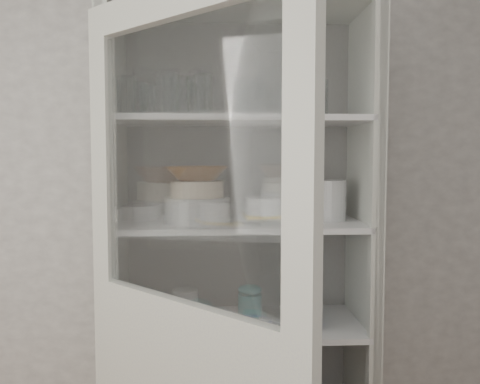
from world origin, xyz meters
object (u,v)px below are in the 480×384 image
(cream_bowl, at_px, (197,189))
(pantry_cabinet, at_px, (239,297))
(goblet_0, at_px, (183,96))
(mug_white, at_px, (308,318))
(cupboard_door, at_px, (186,378))
(white_ramekin, at_px, (264,206))
(plate_stack_front, at_px, (197,210))
(mug_teal, at_px, (307,305))
(terracotta_bowl, at_px, (197,173))
(teal_jar, at_px, (250,303))
(white_canister, at_px, (186,304))
(plate_stack_back, at_px, (138,212))
(goblet_3, at_px, (291,101))
(goblet_2, at_px, (257,98))
(yellow_trivet, at_px, (264,216))
(glass_platter, at_px, (264,219))
(mug_blue, at_px, (302,314))
(grey_bowl_stack, at_px, (328,200))
(goblet_1, at_px, (249,97))
(measuring_cups, at_px, (226,324))

(cream_bowl, bearing_deg, pantry_cabinet, 32.77)
(goblet_0, height_order, mug_white, goblet_0)
(cupboard_door, distance_m, white_ramekin, 0.74)
(plate_stack_front, height_order, mug_teal, plate_stack_front)
(terracotta_bowl, bearing_deg, cream_bowl, 180.00)
(teal_jar, bearing_deg, white_canister, -177.26)
(plate_stack_back, distance_m, cream_bowl, 0.30)
(cupboard_door, relative_size, teal_jar, 17.37)
(goblet_3, height_order, cream_bowl, goblet_3)
(pantry_cabinet, relative_size, mug_white, 19.27)
(goblet_2, bearing_deg, white_canister, -165.37)
(yellow_trivet, bearing_deg, terracotta_bowl, -174.29)
(glass_platter, height_order, mug_blue, glass_platter)
(teal_jar, bearing_deg, goblet_0, 169.49)
(white_canister, bearing_deg, glass_platter, -8.14)
(cupboard_door, xyz_separation_m, goblet_0, (-0.04, 0.63, 0.88))
(glass_platter, bearing_deg, yellow_trivet, 0.00)
(goblet_2, distance_m, grey_bowl_stack, 0.50)
(plate_stack_front, xyz_separation_m, plate_stack_back, (-0.24, 0.14, -0.02))
(goblet_3, bearing_deg, cream_bowl, -158.36)
(goblet_2, relative_size, yellow_trivet, 1.18)
(pantry_cabinet, bearing_deg, goblet_3, 11.70)
(cupboard_door, height_order, goblet_0, cupboard_door)
(goblet_1, bearing_deg, pantry_cabinet, -128.81)
(goblet_2, bearing_deg, plate_stack_front, -148.38)
(mug_teal, relative_size, mug_white, 0.89)
(goblet_1, distance_m, white_canister, 0.88)
(goblet_3, bearing_deg, teal_jar, -158.54)
(goblet_0, height_order, goblet_1, goblet_1)
(mug_white, bearing_deg, cream_bowl, 168.45)
(mug_white, relative_size, measuring_cups, 1.07)
(glass_platter, height_order, mug_teal, glass_platter)
(teal_jar, bearing_deg, yellow_trivet, -47.78)
(pantry_cabinet, bearing_deg, measuring_cups, -109.06)
(goblet_0, height_order, terracotta_bowl, goblet_0)
(goblet_2, relative_size, cream_bowl, 0.89)
(mug_blue, distance_m, teal_jar, 0.23)
(goblet_1, distance_m, plate_stack_front, 0.52)
(goblet_2, xyz_separation_m, goblet_3, (0.14, 0.00, -0.01))
(cream_bowl, xyz_separation_m, glass_platter, (0.26, 0.03, -0.12))
(glass_platter, bearing_deg, goblet_3, 45.83)
(plate_stack_front, xyz_separation_m, mug_teal, (0.44, 0.10, -0.40))
(mug_white, bearing_deg, glass_platter, 144.64)
(plate_stack_front, height_order, mug_blue, plate_stack_front)
(goblet_2, bearing_deg, mug_white, -52.35)
(yellow_trivet, bearing_deg, teal_jar, 132.22)
(pantry_cabinet, relative_size, grey_bowl_stack, 13.12)
(cupboard_door, distance_m, mug_white, 0.60)
(cream_bowl, distance_m, white_canister, 0.48)
(mug_blue, bearing_deg, plate_stack_front, -172.05)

